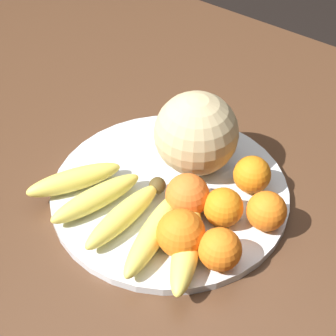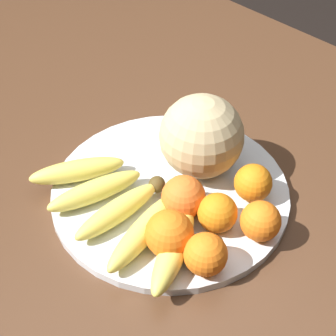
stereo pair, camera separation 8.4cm
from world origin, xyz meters
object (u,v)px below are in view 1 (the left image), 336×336
at_px(kitchen_table, 133,210).
at_px(orange_back_right, 252,174).
at_px(orange_front_right, 266,211).
at_px(fruit_bowl, 168,194).
at_px(banana_bunch, 128,215).
at_px(orange_back_left, 187,195).
at_px(produce_tag, 194,195).
at_px(orange_mid_center, 181,233).
at_px(orange_front_left, 223,207).
at_px(orange_top_small, 220,249).
at_px(melon, 196,133).

relative_size(kitchen_table, orange_back_right, 25.69).
bearing_deg(orange_front_right, fruit_bowl, 10.93).
bearing_deg(banana_bunch, kitchen_table, -140.28).
xyz_separation_m(orange_front_right, orange_back_left, (0.11, 0.05, 0.00)).
height_order(orange_back_left, produce_tag, orange_back_left).
xyz_separation_m(orange_mid_center, orange_back_right, (-0.02, -0.16, -0.01)).
relative_size(orange_front_left, orange_front_right, 0.99).
bearing_deg(kitchen_table, orange_back_right, -156.44).
bearing_deg(orange_mid_center, orange_back_right, -96.01).
height_order(banana_bunch, orange_mid_center, orange_mid_center).
relative_size(orange_front_right, orange_top_small, 0.98).
xyz_separation_m(orange_back_left, orange_back_right, (-0.05, -0.10, -0.00)).
distance_m(fruit_bowl, banana_bunch, 0.09).
height_order(kitchen_table, orange_front_right, orange_front_right).
xyz_separation_m(orange_front_right, orange_top_small, (0.02, 0.10, 0.00)).
distance_m(fruit_bowl, orange_back_right, 0.13).
height_order(kitchen_table, orange_top_small, orange_top_small).
bearing_deg(kitchen_table, produce_tag, -174.02).
relative_size(banana_bunch, orange_mid_center, 4.69).
bearing_deg(melon, orange_back_right, -175.39).
bearing_deg(orange_front_left, orange_back_right, -88.92).
xyz_separation_m(melon, orange_front_left, (-0.10, 0.08, -0.04)).
bearing_deg(orange_back_left, orange_back_right, -117.89).
bearing_deg(orange_mid_center, produce_tag, -65.72).
bearing_deg(kitchen_table, orange_front_left, 178.14).
relative_size(fruit_bowl, orange_top_small, 6.18).
relative_size(kitchen_table, fruit_bowl, 4.03).
relative_size(banana_bunch, produce_tag, 3.46).
bearing_deg(orange_back_right, melon, 4.61).
xyz_separation_m(orange_front_left, produce_tag, (0.06, -0.02, -0.03)).
distance_m(fruit_bowl, orange_front_right, 0.16).
height_order(orange_front_left, orange_back_right, same).
bearing_deg(orange_top_small, orange_front_left, -60.89).
distance_m(orange_front_right, orange_top_small, 0.10).
bearing_deg(orange_front_right, melon, -16.13).
distance_m(orange_front_right, orange_back_right, 0.08).
bearing_deg(orange_front_left, orange_front_right, -150.13).
xyz_separation_m(banana_bunch, produce_tag, (-0.05, -0.11, -0.02)).
distance_m(fruit_bowl, orange_front_left, 0.11).
bearing_deg(orange_top_small, produce_tag, -40.58).
bearing_deg(melon, orange_front_right, 163.87).
bearing_deg(orange_front_left, produce_tag, -16.15).
bearing_deg(orange_back_left, melon, -61.99).
bearing_deg(orange_back_right, orange_front_right, 136.18).
distance_m(kitchen_table, orange_top_small, 0.27).
bearing_deg(orange_back_left, orange_mid_center, 118.30).
distance_m(banana_bunch, orange_top_small, 0.15).
bearing_deg(orange_back_right, fruit_bowl, 39.87).
xyz_separation_m(orange_front_right, produce_tag, (0.12, 0.01, -0.03)).
xyz_separation_m(orange_mid_center, produce_tag, (0.04, -0.10, -0.03)).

